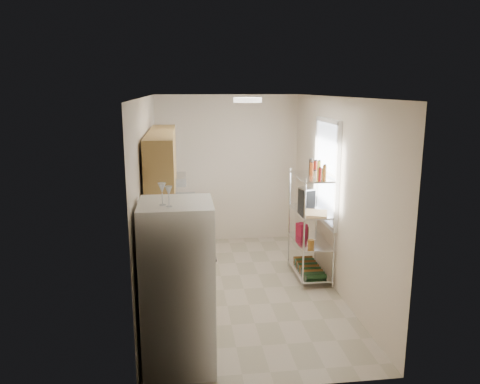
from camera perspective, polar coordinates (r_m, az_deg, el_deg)
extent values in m
cube|color=#B1A490|center=(6.59, 0.47, -11.75)|extent=(2.50, 4.40, 0.01)
cube|color=white|center=(6.01, 0.52, 11.57)|extent=(2.50, 4.40, 0.01)
cube|color=beige|center=(8.32, -1.52, 2.82)|extent=(2.50, 0.01, 2.60)
cube|color=beige|center=(4.08, 4.63, -7.69)|extent=(2.50, 0.01, 2.60)
cube|color=beige|center=(6.13, -11.21, -0.96)|extent=(0.01, 4.40, 2.60)
cube|color=beige|center=(6.45, 11.61, -0.31)|extent=(0.01, 4.40, 2.60)
cube|color=#9E7B43|center=(6.79, -7.80, -7.17)|extent=(0.60, 3.48, 0.86)
cube|color=gray|center=(6.65, -7.79, -3.51)|extent=(0.63, 3.51, 0.04)
cube|color=#B7BABC|center=(5.57, -8.25, -6.81)|extent=(0.52, 0.44, 0.04)
cube|color=#B7BABC|center=(8.07, -5.75, -3.66)|extent=(0.01, 0.55, 0.72)
cube|color=#9E7B43|center=(6.12, -9.48, 3.95)|extent=(0.33, 2.20, 0.72)
cube|color=#B7BABC|center=(6.98, -8.66, 1.54)|extent=(0.50, 0.60, 0.12)
cube|color=white|center=(6.72, 10.52, 2.43)|extent=(0.06, 1.00, 1.46)
cube|color=silver|center=(7.01, 8.42, -9.42)|extent=(0.45, 0.90, 0.02)
cube|color=silver|center=(6.86, 8.55, -5.93)|extent=(0.45, 0.90, 0.02)
cube|color=silver|center=(6.73, 8.67, -2.29)|extent=(0.45, 0.90, 0.02)
cube|color=silver|center=(6.62, 8.81, 1.89)|extent=(0.45, 0.90, 0.02)
cylinder|color=silver|center=(6.33, 7.81, -5.34)|extent=(0.02, 0.02, 1.55)
cylinder|color=silver|center=(7.14, 6.02, -3.21)|extent=(0.02, 0.02, 1.55)
cylinder|color=silver|center=(6.45, 11.48, -5.14)|extent=(0.02, 0.02, 1.55)
cylinder|color=silver|center=(7.25, 9.30, -3.07)|extent=(0.02, 0.02, 1.55)
cylinder|color=white|center=(5.71, 0.93, 11.17)|extent=(0.34, 0.34, 0.05)
cube|color=white|center=(4.65, -7.56, -11.30)|extent=(0.69, 0.69, 1.67)
cylinder|color=white|center=(6.77, -8.59, -2.04)|extent=(0.29, 0.29, 0.23)
cylinder|color=black|center=(6.80, -8.37, -2.81)|extent=(0.29, 0.29, 0.05)
cylinder|color=black|center=(7.24, -8.13, -1.83)|extent=(0.27, 0.27, 0.05)
cube|color=tan|center=(6.51, 9.27, -2.59)|extent=(0.41, 0.46, 0.03)
cube|color=black|center=(6.88, 8.11, -0.64)|extent=(0.21, 0.27, 0.28)
cube|color=maroon|center=(7.04, 7.52, -4.54)|extent=(0.16, 0.18, 0.18)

